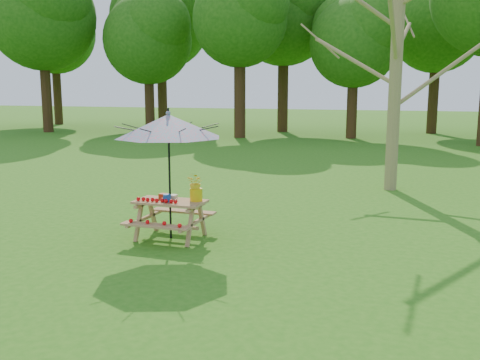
% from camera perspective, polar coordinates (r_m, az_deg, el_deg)
% --- Properties ---
extents(ground, '(120.00, 120.00, 0.00)m').
position_cam_1_polar(ground, '(6.72, -16.79, -13.21)').
color(ground, '#2D7416').
rests_on(ground, ground).
extents(picnic_table, '(1.20, 1.32, 0.67)m').
position_cam_1_polar(picnic_table, '(9.33, -7.42, -4.26)').
color(picnic_table, '#A8724B').
rests_on(picnic_table, ground).
extents(patio_umbrella, '(1.89, 1.89, 2.25)m').
position_cam_1_polar(patio_umbrella, '(9.08, -7.64, 5.72)').
color(patio_umbrella, black).
rests_on(patio_umbrella, ground).
extents(produce_bins, '(0.29, 0.40, 0.13)m').
position_cam_1_polar(produce_bins, '(9.29, -7.77, -1.83)').
color(produce_bins, '#AA2C0D').
rests_on(produce_bins, picnic_table).
extents(tomatoes_row, '(0.77, 0.13, 0.07)m').
position_cam_1_polar(tomatoes_row, '(9.16, -8.81, -2.13)').
color(tomatoes_row, '#F1080C').
rests_on(tomatoes_row, picnic_table).
extents(flower_bucket, '(0.37, 0.35, 0.48)m').
position_cam_1_polar(flower_bucket, '(9.14, -4.71, -0.66)').
color(flower_bucket, yellow).
rests_on(flower_bucket, picnic_table).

